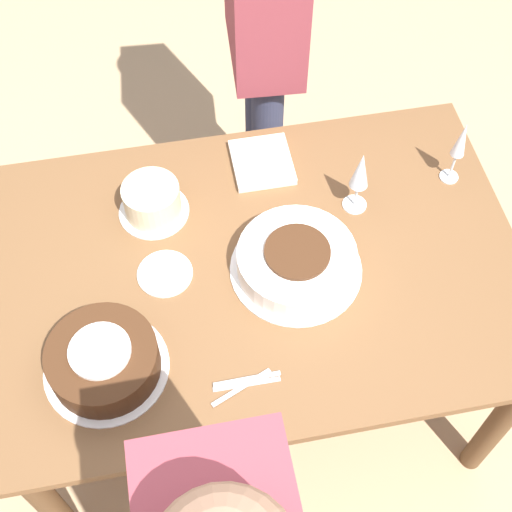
# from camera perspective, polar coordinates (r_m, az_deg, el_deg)

# --- Properties ---
(ground_plane) EXTENTS (12.00, 12.00, 0.00)m
(ground_plane) POSITION_cam_1_polar(r_m,az_deg,el_deg) (2.64, 0.00, -9.85)
(ground_plane) COLOR tan
(dining_table) EXTENTS (1.48, 1.00, 0.77)m
(dining_table) POSITION_cam_1_polar(r_m,az_deg,el_deg) (2.05, 0.00, -2.46)
(dining_table) COLOR brown
(dining_table) RESTS_ON ground_plane
(cake_center_white) EXTENTS (0.36, 0.36, 0.09)m
(cake_center_white) POSITION_cam_1_polar(r_m,az_deg,el_deg) (1.92, 3.26, -0.41)
(cake_center_white) COLOR white
(cake_center_white) RESTS_ON dining_table
(cake_front_chocolate) EXTENTS (0.32, 0.32, 0.11)m
(cake_front_chocolate) POSITION_cam_1_polar(r_m,az_deg,el_deg) (1.81, -12.10, -8.15)
(cake_front_chocolate) COLOR white
(cake_front_chocolate) RESTS_ON dining_table
(cake_back_decorated) EXTENTS (0.20, 0.20, 0.11)m
(cake_back_decorated) POSITION_cam_1_polar(r_m,az_deg,el_deg) (2.04, -8.31, 4.39)
(cake_back_decorated) COLOR white
(cake_back_decorated) RESTS_ON dining_table
(wine_glass_near) EXTENTS (0.07, 0.07, 0.22)m
(wine_glass_near) POSITION_cam_1_polar(r_m,az_deg,el_deg) (1.99, 8.35, 6.60)
(wine_glass_near) COLOR silver
(wine_glass_near) RESTS_ON dining_table
(wine_glass_far) EXTENTS (0.06, 0.06, 0.23)m
(wine_glass_far) POSITION_cam_1_polar(r_m,az_deg,el_deg) (2.11, 16.05, 8.69)
(wine_glass_far) COLOR silver
(wine_glass_far) RESTS_ON dining_table
(dessert_plate_left) EXTENTS (0.15, 0.15, 0.01)m
(dessert_plate_left) POSITION_cam_1_polar(r_m,az_deg,el_deg) (1.96, -7.29, -1.41)
(dessert_plate_left) COLOR white
(dessert_plate_left) RESTS_ON dining_table
(fork_pile) EXTENTS (0.18, 0.08, 0.01)m
(fork_pile) POSITION_cam_1_polar(r_m,az_deg,el_deg) (1.79, -0.88, -10.17)
(fork_pile) COLOR silver
(fork_pile) RESTS_ON dining_table
(napkin_stack) EXTENTS (0.18, 0.19, 0.02)m
(napkin_stack) POSITION_cam_1_polar(r_m,az_deg,el_deg) (2.17, 0.48, 7.51)
(napkin_stack) COLOR silver
(napkin_stack) RESTS_ON dining_table
(person_watching) EXTENTS (0.25, 0.41, 1.70)m
(person_watching) POSITION_cam_1_polar(r_m,az_deg,el_deg) (2.31, 0.69, 19.75)
(person_watching) COLOR #2D334C
(person_watching) RESTS_ON ground_plane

